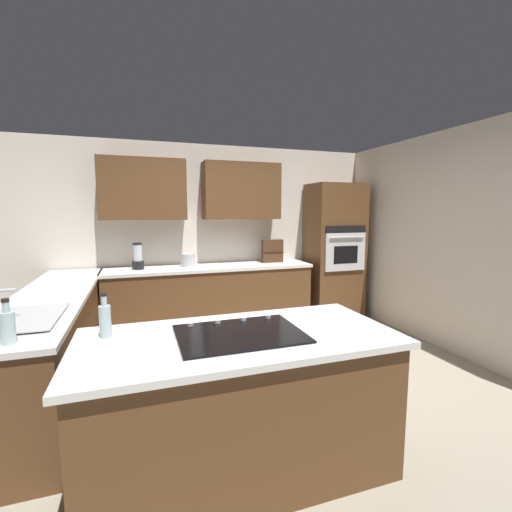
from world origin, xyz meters
name	(u,v)px	position (x,y,z in m)	size (l,w,h in m)	color
ground_plane	(257,383)	(0.00, 0.00, 0.00)	(14.00, 14.00, 0.00)	#9E937F
wall_back	(207,224)	(0.08, -2.04, 1.48)	(6.00, 0.44, 2.60)	silver
wall_left	(439,240)	(-2.45, -0.30, 1.30)	(0.10, 4.00, 2.60)	silver
lower_cabinets_back	(211,299)	(0.10, -1.72, 0.43)	(2.80, 0.60, 0.86)	brown
countertop_back	(211,268)	(0.10, -1.72, 0.88)	(2.84, 0.64, 0.04)	silver
lower_cabinets_side	(55,343)	(1.82, -0.55, 0.43)	(0.60, 2.90, 0.86)	brown
countertop_side	(51,296)	(1.82, -0.55, 0.88)	(0.64, 2.94, 0.04)	silver
island_base	(240,406)	(0.47, 1.04, 0.43)	(1.86, 0.83, 0.86)	brown
island_top	(240,338)	(0.47, 1.04, 0.88)	(1.94, 0.91, 0.04)	silver
wall_oven	(334,251)	(-1.85, -1.72, 1.03)	(0.80, 0.66, 2.07)	brown
sink_unit	(22,318)	(1.83, 0.28, 0.92)	(0.46, 0.70, 0.23)	#515456
cooktop	(240,333)	(0.47, 1.04, 0.91)	(0.76, 0.56, 0.03)	black
blender	(138,258)	(1.05, -1.76, 1.05)	(0.15, 0.15, 0.35)	black
spice_rack	(272,251)	(-0.85, -1.80, 1.07)	(0.32, 0.11, 0.34)	#472B19
kettle	(188,260)	(0.40, -1.76, 0.99)	(0.18, 0.18, 0.18)	#B7BABF
dish_soap_bottle	(7,326)	(1.77, 0.76, 1.00)	(0.08, 0.08, 0.27)	silver
oil_bottle	(105,320)	(1.25, 0.82, 1.01)	(0.07, 0.07, 0.27)	silver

